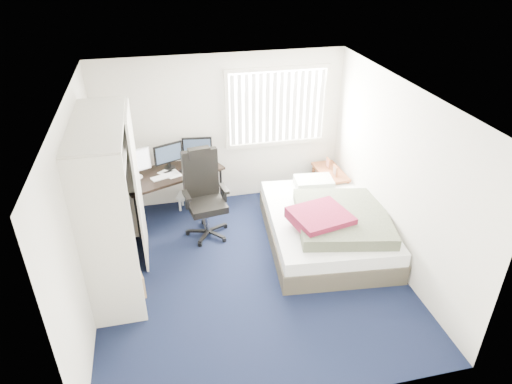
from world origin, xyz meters
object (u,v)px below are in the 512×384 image
object	(u,v)px
desk	(170,170)
bed	(327,225)
nightstand	(330,174)
office_chair	(205,203)

from	to	relation	value
desk	bed	xyz separation A→B (m)	(2.18, -1.33, -0.50)
desk	bed	bearing A→B (deg)	-31.43
nightstand	bed	distance (m)	1.31
nightstand	bed	size ratio (longest dim) A/B	0.34
desk	bed	size ratio (longest dim) A/B	0.73
desk	office_chair	bearing A→B (deg)	-54.87
desk	nightstand	bearing A→B (deg)	-2.74
nightstand	bed	bearing A→B (deg)	-112.11
office_chair	nightstand	size ratio (longest dim) A/B	1.67
office_chair	bed	bearing A→B (deg)	-21.54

